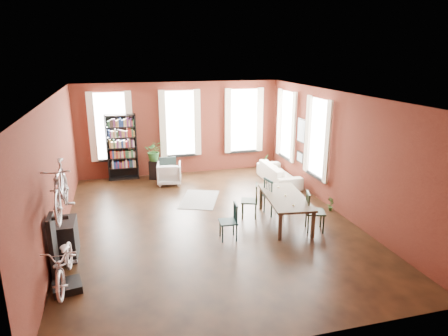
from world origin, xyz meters
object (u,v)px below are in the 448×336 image
object	(u,v)px
console_table	(67,239)
bicycle_floor	(62,243)
plant_stand	(155,170)
dining_chair_c	(315,212)
bookshelf	(122,147)
dining_table	(285,209)
dining_chair_b	(249,201)
dining_chair_d	(274,196)
white_armchair	(169,172)
cream_sofa	(279,170)
dining_chair_a	(228,222)
bike_trainer	(67,286)

from	to	relation	value
console_table	bicycle_floor	xyz separation A→B (m)	(0.12, -1.34, 0.55)
plant_stand	dining_chair_c	bearing A→B (deg)	-57.00
dining_chair_c	bookshelf	size ratio (longest dim) A/B	0.44
dining_chair_c	console_table	size ratio (longest dim) A/B	1.20
dining_table	dining_chair_b	xyz separation A→B (m)	(-0.77, 0.54, 0.10)
dining_chair_d	plant_stand	xyz separation A→B (m)	(-2.76, 3.91, -0.17)
dining_chair_d	white_armchair	xyz separation A→B (m)	(-2.36, 3.24, -0.10)
dining_chair_b	plant_stand	size ratio (longest dim) A/B	1.41
dining_chair_b	console_table	bearing A→B (deg)	-56.82
dining_table	bookshelf	size ratio (longest dim) A/B	0.94
bookshelf	cream_sofa	size ratio (longest dim) A/B	1.06
dining_chair_a	bicycle_floor	world-z (taller)	bicycle_floor
white_armchair	cream_sofa	world-z (taller)	cream_sofa
dining_chair_b	bike_trainer	world-z (taller)	dining_chair_b
dining_chair_c	plant_stand	bearing A→B (deg)	51.09
dining_table	white_armchair	bearing A→B (deg)	129.34
dining_chair_c	bicycle_floor	world-z (taller)	bicycle_floor
dining_chair_b	dining_chair_d	xyz separation A→B (m)	(0.71, 0.04, 0.04)
dining_chair_a	white_armchair	distance (m)	4.44
dining_chair_d	bookshelf	size ratio (longest dim) A/B	0.45
dining_table	plant_stand	xyz separation A→B (m)	(-2.82, 4.50, -0.03)
dining_table	cream_sofa	distance (m)	3.25
white_armchair	bicycle_floor	bearing A→B (deg)	74.28
cream_sofa	plant_stand	world-z (taller)	cream_sofa
cream_sofa	bike_trainer	xyz separation A→B (m)	(-6.12, -4.83, -0.34)
dining_chair_a	white_armchair	world-z (taller)	dining_chair_a
dining_chair_d	white_armchair	world-z (taller)	dining_chair_d
dining_chair_b	bookshelf	size ratio (longest dim) A/B	0.41
cream_sofa	console_table	distance (m)	7.15
plant_stand	cream_sofa	bearing A→B (deg)	-20.20
bicycle_floor	dining_chair_a	bearing A→B (deg)	21.85
bookshelf	bicycle_floor	xyz separation A→B (m)	(-1.16, -6.54, -0.15)
dining_chair_a	dining_chair_b	world-z (taller)	dining_chair_b
dining_chair_b	white_armchair	xyz separation A→B (m)	(-1.65, 3.29, -0.07)
dining_table	dining_chair_a	distance (m)	1.72
bike_trainer	dining_chair_a	bearing A→B (deg)	19.99
dining_chair_c	bookshelf	bearing A→B (deg)	57.08
white_armchair	plant_stand	world-z (taller)	white_armchair
bookshelf	plant_stand	xyz separation A→B (m)	(1.03, -0.26, -0.78)
dining_chair_d	bookshelf	distance (m)	5.67
dining_table	dining_chair_a	world-z (taller)	dining_chair_a
dining_chair_c	cream_sofa	xyz separation A→B (m)	(0.59, 3.69, -0.07)
bookshelf	dining_chair_b	bearing A→B (deg)	-53.84
dining_table	white_armchair	xyz separation A→B (m)	(-2.42, 3.83, 0.04)
dining_chair_b	console_table	xyz separation A→B (m)	(-4.36, -0.98, -0.05)
cream_sofa	white_armchair	bearing A→B (deg)	77.68
dining_chair_d	dining_chair_b	bearing A→B (deg)	84.10
dining_chair_b	dining_table	bearing A→B (deg)	75.15
cream_sofa	bicycle_floor	world-z (taller)	bicycle_floor
white_armchair	console_table	size ratio (longest dim) A/B	0.97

